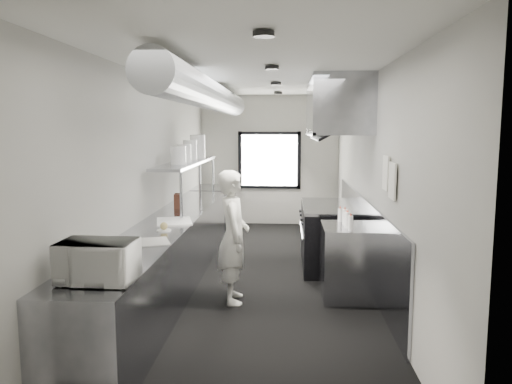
# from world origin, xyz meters

# --- Properties ---
(floor) EXTENTS (3.00, 8.00, 0.01)m
(floor) POSITION_xyz_m (0.00, 0.00, 0.00)
(floor) COLOR black
(floor) RESTS_ON ground
(ceiling) EXTENTS (3.00, 8.00, 0.01)m
(ceiling) POSITION_xyz_m (0.00, 0.00, 2.80)
(ceiling) COLOR silver
(ceiling) RESTS_ON wall_back
(wall_back) EXTENTS (3.00, 0.02, 2.80)m
(wall_back) POSITION_xyz_m (0.00, 4.00, 1.40)
(wall_back) COLOR #B4B2AB
(wall_back) RESTS_ON floor
(wall_front) EXTENTS (3.00, 0.02, 2.80)m
(wall_front) POSITION_xyz_m (0.00, -4.00, 1.40)
(wall_front) COLOR #B4B2AB
(wall_front) RESTS_ON floor
(wall_left) EXTENTS (0.02, 8.00, 2.80)m
(wall_left) POSITION_xyz_m (-1.50, 0.00, 1.40)
(wall_left) COLOR #B4B2AB
(wall_left) RESTS_ON floor
(wall_right) EXTENTS (0.02, 8.00, 2.80)m
(wall_right) POSITION_xyz_m (1.50, 0.00, 1.40)
(wall_right) COLOR #B4B2AB
(wall_right) RESTS_ON floor
(wall_cladding) EXTENTS (0.03, 5.50, 1.10)m
(wall_cladding) POSITION_xyz_m (1.48, 0.30, 0.55)
(wall_cladding) COLOR gray
(wall_cladding) RESTS_ON wall_right
(hvac_duct) EXTENTS (0.40, 6.40, 0.40)m
(hvac_duct) POSITION_xyz_m (-0.70, 0.40, 2.55)
(hvac_duct) COLOR #95999D
(hvac_duct) RESTS_ON ceiling
(service_window) EXTENTS (1.36, 0.05, 1.25)m
(service_window) POSITION_xyz_m (0.00, 3.96, 1.40)
(service_window) COLOR white
(service_window) RESTS_ON wall_back
(exhaust_hood) EXTENTS (0.81, 2.20, 0.88)m
(exhaust_hood) POSITION_xyz_m (1.10, 0.70, 2.39)
(exhaust_hood) COLOR gray
(exhaust_hood) RESTS_ON ceiling
(prep_counter) EXTENTS (0.70, 6.00, 0.90)m
(prep_counter) POSITION_xyz_m (-1.15, -0.50, 0.45)
(prep_counter) COLOR gray
(prep_counter) RESTS_ON floor
(pass_shelf) EXTENTS (0.45, 3.00, 0.68)m
(pass_shelf) POSITION_xyz_m (-1.19, 1.00, 1.54)
(pass_shelf) COLOR gray
(pass_shelf) RESTS_ON prep_counter
(range) EXTENTS (0.88, 1.60, 0.94)m
(range) POSITION_xyz_m (1.04, 0.70, 0.47)
(range) COLOR black
(range) RESTS_ON floor
(bottle_station) EXTENTS (0.65, 0.80, 0.90)m
(bottle_station) POSITION_xyz_m (1.15, -0.70, 0.45)
(bottle_station) COLOR gray
(bottle_station) RESTS_ON floor
(far_work_table) EXTENTS (0.70, 1.20, 0.90)m
(far_work_table) POSITION_xyz_m (-1.15, 3.20, 0.45)
(far_work_table) COLOR gray
(far_work_table) RESTS_ON floor
(notice_sheet_a) EXTENTS (0.02, 0.28, 0.38)m
(notice_sheet_a) POSITION_xyz_m (1.47, -1.20, 1.60)
(notice_sheet_a) COLOR white
(notice_sheet_a) RESTS_ON wall_right
(notice_sheet_b) EXTENTS (0.02, 0.28, 0.38)m
(notice_sheet_b) POSITION_xyz_m (1.47, -1.55, 1.55)
(notice_sheet_b) COLOR white
(notice_sheet_b) RESTS_ON wall_right
(line_cook) EXTENTS (0.46, 0.63, 1.60)m
(line_cook) POSITION_xyz_m (-0.26, -0.93, 0.80)
(line_cook) COLOR silver
(line_cook) RESTS_ON floor
(microwave) EXTENTS (0.54, 0.42, 0.32)m
(microwave) POSITION_xyz_m (-1.09, -3.05, 1.06)
(microwave) COLOR white
(microwave) RESTS_ON prep_counter
(deli_tub_a) EXTENTS (0.17, 0.17, 0.10)m
(deli_tub_a) POSITION_xyz_m (-1.31, -2.40, 0.95)
(deli_tub_a) COLOR beige
(deli_tub_a) RESTS_ON prep_counter
(deli_tub_b) EXTENTS (0.14, 0.14, 0.09)m
(deli_tub_b) POSITION_xyz_m (-1.27, -2.17, 0.94)
(deli_tub_b) COLOR beige
(deli_tub_b) RESTS_ON prep_counter
(newspaper) EXTENTS (0.44, 0.49, 0.01)m
(newspaper) POSITION_xyz_m (-1.02, -1.70, 0.91)
(newspaper) COLOR silver
(newspaper) RESTS_ON prep_counter
(small_plate) EXTENTS (0.19, 0.19, 0.01)m
(small_plate) POSITION_xyz_m (-1.05, -1.13, 0.91)
(small_plate) COLOR white
(small_plate) RESTS_ON prep_counter
(pastry) EXTENTS (0.09, 0.09, 0.09)m
(pastry) POSITION_xyz_m (-1.05, -1.13, 0.96)
(pastry) COLOR tan
(pastry) RESTS_ON small_plate
(cutting_board) EXTENTS (0.57, 0.67, 0.02)m
(cutting_board) POSITION_xyz_m (-1.05, -0.59, 0.91)
(cutting_board) COLOR white
(cutting_board) RESTS_ON prep_counter
(knife_block) EXTENTS (0.11, 0.21, 0.22)m
(knife_block) POSITION_xyz_m (-1.25, 0.50, 1.01)
(knife_block) COLOR #4D271B
(knife_block) RESTS_ON prep_counter
(plate_stack_a) EXTENTS (0.25, 0.25, 0.26)m
(plate_stack_a) POSITION_xyz_m (-1.20, 0.38, 1.70)
(plate_stack_a) COLOR white
(plate_stack_a) RESTS_ON pass_shelf
(plate_stack_b) EXTENTS (0.28, 0.28, 0.28)m
(plate_stack_b) POSITION_xyz_m (-1.19, 0.77, 1.71)
(plate_stack_b) COLOR white
(plate_stack_b) RESTS_ON pass_shelf
(plate_stack_c) EXTENTS (0.29, 0.29, 0.33)m
(plate_stack_c) POSITION_xyz_m (-1.22, 1.34, 1.73)
(plate_stack_c) COLOR white
(plate_stack_c) RESTS_ON pass_shelf
(plate_stack_d) EXTENTS (0.28, 0.28, 0.41)m
(plate_stack_d) POSITION_xyz_m (-1.18, 1.81, 1.77)
(plate_stack_d) COLOR white
(plate_stack_d) RESTS_ON pass_shelf
(squeeze_bottle_a) EXTENTS (0.06, 0.06, 0.18)m
(squeeze_bottle_a) POSITION_xyz_m (1.13, -0.98, 0.99)
(squeeze_bottle_a) COLOR white
(squeeze_bottle_a) RESTS_ON bottle_station
(squeeze_bottle_b) EXTENTS (0.08, 0.08, 0.19)m
(squeeze_bottle_b) POSITION_xyz_m (1.11, -0.84, 1.00)
(squeeze_bottle_b) COLOR white
(squeeze_bottle_b) RESTS_ON bottle_station
(squeeze_bottle_c) EXTENTS (0.06, 0.06, 0.16)m
(squeeze_bottle_c) POSITION_xyz_m (1.11, -0.69, 0.98)
(squeeze_bottle_c) COLOR white
(squeeze_bottle_c) RESTS_ON bottle_station
(squeeze_bottle_d) EXTENTS (0.08, 0.08, 0.19)m
(squeeze_bottle_d) POSITION_xyz_m (1.10, -0.60, 0.99)
(squeeze_bottle_d) COLOR white
(squeeze_bottle_d) RESTS_ON bottle_station
(squeeze_bottle_e) EXTENTS (0.07, 0.07, 0.17)m
(squeeze_bottle_e) POSITION_xyz_m (1.07, -0.43, 0.99)
(squeeze_bottle_e) COLOR white
(squeeze_bottle_e) RESTS_ON bottle_station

